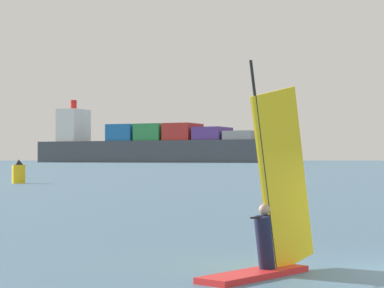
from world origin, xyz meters
name	(u,v)px	position (x,y,z in m)	size (l,w,h in m)	color
windsurfer	(269,224)	(-3.02, 1.18, 0.99)	(3.33, 1.82, 4.22)	red
cargo_ship	(153,145)	(168.02, 437.38, 10.59)	(122.59, 135.35, 40.24)	#3F444C
distant_headland	(218,150)	(652.43, 1322.12, 19.87)	(1093.49, 468.40, 39.73)	#4C564C
channel_buoy	(19,173)	(4.74, 60.62, 1.00)	(1.22, 1.22, 2.21)	yellow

